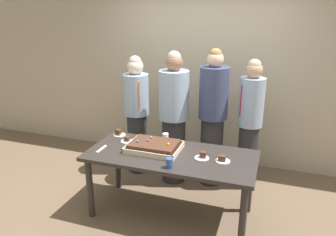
{
  "coord_description": "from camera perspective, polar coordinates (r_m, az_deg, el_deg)",
  "views": [
    {
      "loc": [
        0.99,
        -3.0,
        2.22
      ],
      "look_at": [
        -0.08,
        0.15,
        1.09
      ],
      "focal_mm": 34.66,
      "sensor_mm": 36.0,
      "label": 1
    }
  ],
  "objects": [
    {
      "name": "drink_cup_nearest",
      "position": [
        3.18,
        0.26,
        -7.93
      ],
      "size": [
        0.07,
        0.07,
        0.1
      ],
      "primitive_type": "cylinder",
      "color": "#2D5199",
      "rests_on": "party_table"
    },
    {
      "name": "sheet_cake",
      "position": [
        3.57,
        -2.47,
        -4.99
      ],
      "size": [
        0.58,
        0.43,
        0.11
      ],
      "color": "beige",
      "rests_on": "party_table"
    },
    {
      "name": "plated_slice_far_right",
      "position": [
        3.4,
        6.07,
        -6.72
      ],
      "size": [
        0.15,
        0.15,
        0.07
      ],
      "color": "white",
      "rests_on": "party_table"
    },
    {
      "name": "cake_server_utensil",
      "position": [
        3.67,
        -11.62,
        -5.35
      ],
      "size": [
        0.03,
        0.2,
        0.01
      ],
      "primitive_type": "cube",
      "color": "silver",
      "rests_on": "party_table"
    },
    {
      "name": "plated_slice_near_left",
      "position": [
        3.36,
        9.54,
        -7.22
      ],
      "size": [
        0.15,
        0.15,
        0.07
      ],
      "color": "white",
      "rests_on": "party_table"
    },
    {
      "name": "plated_slice_far_left",
      "position": [
        3.82,
        -7.18,
        -3.87
      ],
      "size": [
        0.15,
        0.15,
        0.06
      ],
      "color": "white",
      "rests_on": "party_table"
    },
    {
      "name": "person_far_right_suit",
      "position": [
        4.13,
        14.17,
        -0.79
      ],
      "size": [
        0.3,
        0.3,
        1.66
      ],
      "rotation": [
        0.0,
        0.0,
        -2.4
      ],
      "color": "#28282D",
      "rests_on": "ground_plane"
    },
    {
      "name": "drink_cup_middle",
      "position": [
        3.78,
        -0.44,
        -3.45
      ],
      "size": [
        0.07,
        0.07,
        0.1
      ],
      "primitive_type": "cylinder",
      "color": "white",
      "rests_on": "party_table"
    },
    {
      "name": "ground_plane",
      "position": [
        3.86,
        0.47,
        -16.38
      ],
      "size": [
        12.0,
        12.0,
        0.0
      ],
      "primitive_type": "plane",
      "color": "brown"
    },
    {
      "name": "person_striped_tie_right",
      "position": [
        4.15,
        1.03,
        0.15
      ],
      "size": [
        0.38,
        0.38,
        1.74
      ],
      "rotation": [
        0.0,
        0.0,
        -1.57
      ],
      "color": "#28282D",
      "rests_on": "ground_plane"
    },
    {
      "name": "interior_back_panel",
      "position": [
        4.76,
        6.73,
        9.9
      ],
      "size": [
        8.0,
        0.12,
        3.0
      ],
      "primitive_type": "cube",
      "color": "#B2A893",
      "rests_on": "ground_plane"
    },
    {
      "name": "party_table",
      "position": [
        3.52,
        0.5,
        -7.68
      ],
      "size": [
        1.81,
        0.82,
        0.74
      ],
      "color": "#2D2826",
      "rests_on": "ground_plane"
    },
    {
      "name": "plated_slice_near_right",
      "position": [
        4.02,
        -8.64,
        -2.68
      ],
      "size": [
        0.15,
        0.15,
        0.08
      ],
      "color": "white",
      "rests_on": "party_table"
    },
    {
      "name": "person_serving_front",
      "position": [
        4.13,
        7.87,
        0.19
      ],
      "size": [
        0.36,
        0.36,
        1.78
      ],
      "rotation": [
        0.0,
        0.0,
        -2.1
      ],
      "color": "#28282D",
      "rests_on": "ground_plane"
    },
    {
      "name": "person_green_shirt_behind",
      "position": [
        4.45,
        -5.54,
        0.82
      ],
      "size": [
        0.34,
        0.34,
        1.64
      ],
      "rotation": [
        0.0,
        0.0,
        -0.96
      ],
      "color": "#28282D",
      "rests_on": "ground_plane"
    }
  ]
}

